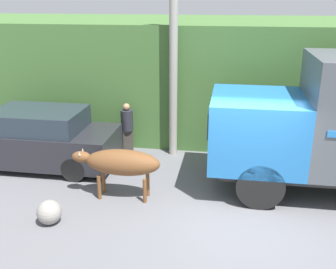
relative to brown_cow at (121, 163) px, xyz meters
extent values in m
plane|color=slate|center=(2.86, -0.44, -0.90)|extent=(60.00, 60.00, 0.00)
cube|color=#426B33|center=(2.86, 6.57, 1.00)|extent=(32.00, 6.67, 3.82)
cube|color=#8CC69E|center=(-1.58, 4.68, 0.37)|extent=(5.05, 2.40, 2.55)
cube|color=#4C4742|center=(-1.58, 4.68, 1.73)|extent=(5.35, 2.70, 0.16)
cube|color=#236BB2|center=(3.14, 1.09, 0.65)|extent=(2.20, 2.40, 1.65)
cube|color=#232D38|center=(2.02, 1.09, 0.95)|extent=(0.04, 2.04, 0.58)
cylinder|color=black|center=(3.25, 0.16, -0.36)|extent=(1.10, 0.53, 1.10)
ellipsoid|color=brown|center=(0.05, 0.00, 0.01)|extent=(1.80, 0.62, 0.62)
ellipsoid|color=brown|center=(-0.97, 0.00, 0.09)|extent=(0.46, 0.27, 0.27)
cone|color=#B7AD93|center=(-0.97, -0.11, 0.23)|extent=(0.06, 0.06, 0.11)
cone|color=#B7AD93|center=(-0.97, 0.11, 0.23)|extent=(0.06, 0.06, 0.11)
cylinder|color=brown|center=(-0.51, -0.17, -0.60)|extent=(0.09, 0.09, 0.60)
cylinder|color=brown|center=(-0.51, 0.17, -0.60)|extent=(0.09, 0.09, 0.60)
cylinder|color=brown|center=(0.60, -0.17, -0.60)|extent=(0.09, 0.09, 0.60)
cylinder|color=brown|center=(0.60, 0.17, -0.60)|extent=(0.09, 0.09, 0.60)
cube|color=#232328|center=(-2.87, 1.47, -0.27)|extent=(4.49, 1.83, 0.91)
cube|color=#232D38|center=(-2.76, 1.47, 0.47)|extent=(2.47, 1.68, 0.57)
cylinder|color=black|center=(-1.48, 0.71, -0.57)|extent=(0.66, 0.29, 0.66)
cube|color=#38332D|center=(-0.60, 2.85, -0.54)|extent=(0.37, 0.32, 0.73)
cylinder|color=#26262D|center=(-0.60, 2.85, 0.14)|extent=(0.49, 0.49, 0.63)
sphere|color=#A87A56|center=(-0.60, 2.85, 0.56)|extent=(0.21, 0.21, 0.21)
cylinder|color=#9E998E|center=(0.81, 2.95, 2.01)|extent=(0.24, 0.24, 5.83)
sphere|color=gray|center=(-1.22, -1.37, -0.64)|extent=(0.53, 0.53, 0.53)
camera|label=1|loc=(2.45, -8.21, 3.73)|focal=42.00mm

